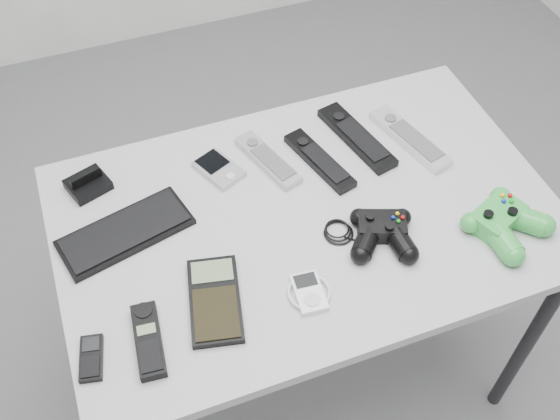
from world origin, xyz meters
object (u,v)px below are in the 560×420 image
object	(u,v)px
mp3_player	(309,292)
controller_green	(504,221)
remote_black_b	(357,137)
pda	(219,168)
calculator	(215,300)
remote_silver_b	(410,138)
remote_silver_a	(268,159)
mobile_phone	(91,358)
controller_black	(382,231)
pda_keyboard	(125,232)
remote_black_a	(319,160)
cordless_handset	(148,340)
desk	(306,231)

from	to	relation	value
mp3_player	controller_green	bearing A→B (deg)	6.65
mp3_player	remote_black_b	bearing A→B (deg)	58.76
pda	mp3_player	xyz separation A→B (m)	(0.07, -0.37, -0.00)
calculator	remote_silver_b	bearing A→B (deg)	37.70
remote_silver_a	mobile_phone	world-z (taller)	remote_silver_a
pda	controller_black	bearing A→B (deg)	-72.95
pda_keyboard	mp3_player	bearing A→B (deg)	-55.43
controller_green	remote_black_b	bearing A→B (deg)	94.27
remote_black_a	mobile_phone	size ratio (longest dim) A/B	2.34
pda_keyboard	mp3_player	size ratio (longest dim) A/B	3.02
pda	remote_silver_b	distance (m)	0.45
remote_black_b	mobile_phone	size ratio (longest dim) A/B	2.66
remote_black_b	mp3_player	distance (m)	0.44
calculator	mp3_player	xyz separation A→B (m)	(0.18, -0.05, -0.00)
calculator	controller_green	size ratio (longest dim) A/B	1.14
remote_black_a	mp3_player	bearing A→B (deg)	-131.01
calculator	remote_black_b	bearing A→B (deg)	47.46
remote_silver_a	mobile_phone	bearing A→B (deg)	-160.50
remote_silver_b	remote_silver_a	bearing A→B (deg)	156.73
mp3_player	remote_black_a	bearing A→B (deg)	69.47
cordless_handset	controller_green	size ratio (longest dim) A/B	0.90
cordless_handset	calculator	bearing A→B (deg)	21.96
remote_silver_b	calculator	xyz separation A→B (m)	(-0.55, -0.26, -0.00)
pda_keyboard	calculator	xyz separation A→B (m)	(0.13, -0.22, 0.00)
mp3_player	pda_keyboard	bearing A→B (deg)	143.60
pda_keyboard	mp3_player	world-z (taller)	same
pda	mp3_player	bearing A→B (deg)	-103.63
desk	remote_silver_a	xyz separation A→B (m)	(-0.03, 0.17, 0.07)
remote_silver_a	controller_black	bearing A→B (deg)	-80.51
remote_black_a	remote_silver_b	xyz separation A→B (m)	(0.23, -0.01, 0.00)
desk	mobile_phone	size ratio (longest dim) A/B	11.80
pda	controller_green	size ratio (longest dim) A/B	0.65
mobile_phone	controller_green	bearing A→B (deg)	11.81
remote_silver_b	controller_green	distance (m)	0.31
desk	calculator	size ratio (longest dim) A/B	5.54
remote_silver_a	remote_silver_b	world-z (taller)	remote_silver_b
calculator	desk	bearing A→B (deg)	42.24
mobile_phone	cordless_handset	world-z (taller)	cordless_handset
pda	controller_green	distance (m)	0.62
desk	remote_silver_a	world-z (taller)	remote_silver_a
remote_silver_a	pda_keyboard	bearing A→B (deg)	177.03
controller_green	mobile_phone	bearing A→B (deg)	157.75
remote_black_b	mobile_phone	xyz separation A→B (m)	(-0.68, -0.35, -0.00)
remote_black_b	controller_green	distance (m)	0.39
mp3_player	desk	bearing A→B (deg)	74.38
desk	remote_black_a	xyz separation A→B (m)	(0.08, 0.13, 0.07)
remote_black_a	mp3_player	distance (m)	0.35
controller_black	calculator	bearing A→B (deg)	-154.83
remote_silver_b	cordless_handset	world-z (taller)	same
pda	mobile_phone	xyz separation A→B (m)	(-0.35, -0.37, -0.00)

